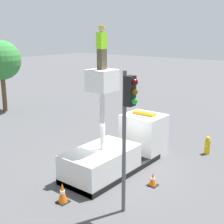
{
  "coord_description": "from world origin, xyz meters",
  "views": [
    {
      "loc": [
        -10.61,
        -8.38,
        6.33
      ],
      "look_at": [
        -1.59,
        -1.21,
        3.35
      ],
      "focal_mm": 50.0,
      "sensor_mm": 36.0,
      "label": 1
    }
  ],
  "objects_px": {
    "worker": "(102,48)",
    "fire_hydrant": "(208,145)",
    "traffic_light_pole": "(128,116)",
    "tree_left_bg": "(1,60)",
    "traffic_cone_curbside": "(153,180)",
    "bucket_truck": "(120,148)",
    "traffic_cone_rear": "(62,193)"
  },
  "relations": [
    {
      "from": "traffic_light_pole",
      "to": "traffic_cone_rear",
      "type": "distance_m",
      "value": 4.09
    },
    {
      "from": "bucket_truck",
      "to": "worker",
      "type": "xyz_separation_m",
      "value": [
        -1.3,
        0.0,
        4.75
      ]
    },
    {
      "from": "traffic_cone_rear",
      "to": "traffic_cone_curbside",
      "type": "xyz_separation_m",
      "value": [
        3.29,
        -1.99,
        -0.11
      ]
    },
    {
      "from": "worker",
      "to": "traffic_cone_curbside",
      "type": "xyz_separation_m",
      "value": [
        0.61,
        -2.25,
        -5.41
      ]
    },
    {
      "from": "worker",
      "to": "tree_left_bg",
      "type": "distance_m",
      "value": 14.59
    },
    {
      "from": "fire_hydrant",
      "to": "traffic_cone_rear",
      "type": "xyz_separation_m",
      "value": [
        -8.17,
        2.41,
        -0.09
      ]
    },
    {
      "from": "traffic_cone_rear",
      "to": "tree_left_bg",
      "type": "bearing_deg",
      "value": 64.43
    },
    {
      "from": "traffic_cone_curbside",
      "to": "tree_left_bg",
      "type": "relative_size",
      "value": 0.1
    },
    {
      "from": "worker",
      "to": "fire_hydrant",
      "type": "height_order",
      "value": "worker"
    },
    {
      "from": "traffic_light_pole",
      "to": "traffic_cone_curbside",
      "type": "bearing_deg",
      "value": 7.64
    },
    {
      "from": "traffic_cone_curbside",
      "to": "tree_left_bg",
      "type": "height_order",
      "value": "tree_left_bg"
    },
    {
      "from": "bucket_truck",
      "to": "traffic_cone_rear",
      "type": "height_order",
      "value": "bucket_truck"
    },
    {
      "from": "traffic_cone_rear",
      "to": "bucket_truck",
      "type": "bearing_deg",
      "value": 3.65
    },
    {
      "from": "bucket_truck",
      "to": "tree_left_bg",
      "type": "bearing_deg",
      "value": 78.62
    },
    {
      "from": "traffic_light_pole",
      "to": "traffic_cone_rear",
      "type": "xyz_separation_m",
      "value": [
        -0.98,
        2.3,
        -3.24
      ]
    },
    {
      "from": "traffic_cone_rear",
      "to": "tree_left_bg",
      "type": "height_order",
      "value": "tree_left_bg"
    },
    {
      "from": "bucket_truck",
      "to": "tree_left_bg",
      "type": "relative_size",
      "value": 1.07
    },
    {
      "from": "bucket_truck",
      "to": "traffic_cone_rear",
      "type": "relative_size",
      "value": 7.64
    },
    {
      "from": "traffic_light_pole",
      "to": "traffic_cone_rear",
      "type": "height_order",
      "value": "traffic_light_pole"
    },
    {
      "from": "traffic_cone_rear",
      "to": "traffic_cone_curbside",
      "type": "relative_size",
      "value": 1.37
    },
    {
      "from": "bucket_truck",
      "to": "traffic_cone_rear",
      "type": "bearing_deg",
      "value": -176.35
    },
    {
      "from": "worker",
      "to": "traffic_cone_rear",
      "type": "xyz_separation_m",
      "value": [
        -2.68,
        -0.25,
        -5.3
      ]
    },
    {
      "from": "traffic_light_pole",
      "to": "worker",
      "type": "bearing_deg",
      "value": 56.35
    },
    {
      "from": "bucket_truck",
      "to": "traffic_cone_rear",
      "type": "distance_m",
      "value": 4.02
    },
    {
      "from": "fire_hydrant",
      "to": "tree_left_bg",
      "type": "bearing_deg",
      "value": 94.81
    },
    {
      "from": "worker",
      "to": "traffic_light_pole",
      "type": "height_order",
      "value": "worker"
    },
    {
      "from": "bucket_truck",
      "to": "fire_hydrant",
      "type": "bearing_deg",
      "value": -32.38
    },
    {
      "from": "bucket_truck",
      "to": "fire_hydrant",
      "type": "xyz_separation_m",
      "value": [
        4.19,
        -2.66,
        -0.47
      ]
    },
    {
      "from": "bucket_truck",
      "to": "worker",
      "type": "height_order",
      "value": "worker"
    },
    {
      "from": "traffic_light_pole",
      "to": "tree_left_bg",
      "type": "relative_size",
      "value": 0.89
    },
    {
      "from": "worker",
      "to": "traffic_light_pole",
      "type": "distance_m",
      "value": 3.7
    },
    {
      "from": "worker",
      "to": "traffic_cone_curbside",
      "type": "relative_size",
      "value": 2.99
    }
  ]
}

